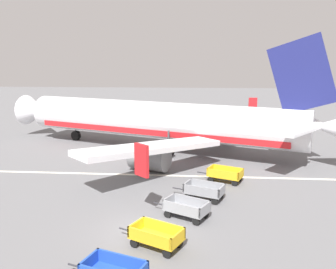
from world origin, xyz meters
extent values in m
plane|color=slate|center=(0.00, 0.00, 0.00)|extent=(220.00, 220.00, 0.00)
cube|color=silver|center=(0.00, 9.79, 0.01)|extent=(120.00, 0.36, 0.01)
cylinder|color=silver|center=(-1.37, 18.32, 3.15)|extent=(29.35, 14.15, 3.70)
cube|color=red|center=(-1.37, 18.32, 2.13)|extent=(26.48, 12.91, 0.56)
cone|color=silver|center=(-16.78, 24.21, 3.15)|extent=(4.28, 4.53, 3.63)
cube|color=silver|center=(-0.49, 9.05, 2.48)|extent=(10.75, 11.29, 1.35)
cube|color=red|center=(-0.35, 2.04, 3.43)|extent=(0.94, 0.90, 1.90)
cylinder|color=gray|center=(-1.08, 10.95, 1.13)|extent=(3.74, 3.10, 2.10)
cube|color=silver|center=(5.46, 24.65, 2.48)|extent=(2.85, 13.05, 1.35)
cube|color=red|center=(10.24, 29.79, 3.43)|extent=(1.10, 0.22, 1.90)
cylinder|color=gray|center=(3.76, 23.63, 1.13)|extent=(3.74, 3.10, 2.10)
cube|color=navy|center=(11.53, 13.40, 7.90)|extent=(5.71, 2.47, 6.88)
cube|color=silver|center=(10.57, 10.34, 3.75)|extent=(4.67, 5.18, 0.24)
cube|color=silver|center=(12.85, 16.32, 3.75)|extent=(2.06, 5.28, 0.24)
cylinder|color=#4C4C51|center=(-11.18, 22.07, 1.57)|extent=(0.20, 0.20, 2.04)
cylinder|color=black|center=(-11.18, 22.07, 0.55)|extent=(1.19, 0.81, 1.10)
cylinder|color=#4C4C51|center=(0.18, 15.38, 1.57)|extent=(0.20, 0.20, 2.04)
cylinder|color=black|center=(0.18, 15.38, 0.55)|extent=(1.19, 0.81, 1.10)
cylinder|color=#4C4C51|center=(1.75, 19.49, 1.57)|extent=(0.20, 0.20, 2.04)
cylinder|color=black|center=(1.75, 19.49, 0.55)|extent=(1.19, 0.81, 1.10)
cube|color=#234CB2|center=(-0.29, -4.05, 0.80)|extent=(2.39, 0.92, 0.55)
cube|color=#234CB2|center=(-1.63, -4.27, 0.80)|extent=(0.55, 1.36, 0.55)
cylinder|color=#2D2D33|center=(-2.20, -4.07, 0.44)|extent=(0.97, 0.40, 0.08)
cylinder|color=black|center=(-1.20, -3.83, 0.22)|extent=(0.47, 0.30, 0.44)
cube|color=gold|center=(0.87, -1.44, 0.48)|extent=(2.86, 2.36, 0.08)
cube|color=gold|center=(0.58, -2.03, 0.80)|extent=(2.29, 1.20, 0.55)
cube|color=gold|center=(1.16, -0.86, 0.80)|extent=(2.29, 1.20, 0.55)
cube|color=gold|center=(-0.21, -0.91, 0.80)|extent=(0.71, 1.30, 0.55)
cube|color=gold|center=(1.95, -1.97, 0.80)|extent=(0.71, 1.30, 0.55)
cylinder|color=#2D2D33|center=(-0.74, -0.65, 0.44)|extent=(0.93, 0.51, 0.08)
cylinder|color=black|center=(-0.22, -1.53, 0.22)|extent=(0.47, 0.34, 0.44)
cylinder|color=black|center=(0.28, -0.53, 0.22)|extent=(0.47, 0.34, 0.44)
cylinder|color=black|center=(1.46, -2.36, 0.22)|extent=(0.47, 0.34, 0.44)
cylinder|color=black|center=(1.96, -1.36, 0.22)|extent=(0.47, 0.34, 0.44)
cube|color=gray|center=(2.24, 2.04, 0.48)|extent=(2.86, 2.39, 0.08)
cube|color=gray|center=(1.94, 1.47, 0.80)|extent=(2.27, 1.24, 0.55)
cube|color=gray|center=(2.54, 2.62, 0.80)|extent=(2.27, 1.24, 0.55)
cube|color=gray|center=(1.18, 2.60, 0.80)|extent=(0.73, 1.29, 0.55)
cube|color=gray|center=(3.31, 1.49, 0.80)|extent=(0.73, 1.29, 0.55)
cylinder|color=#2D2D33|center=(0.65, 2.87, 0.44)|extent=(0.92, 0.53, 0.08)
cylinder|color=black|center=(1.15, 1.98, 0.22)|extent=(0.46, 0.34, 0.44)
cylinder|color=black|center=(1.67, 2.97, 0.22)|extent=(0.46, 0.34, 0.44)
cylinder|color=black|center=(2.82, 1.11, 0.22)|extent=(0.46, 0.34, 0.44)
cylinder|color=black|center=(3.33, 2.11, 0.22)|extent=(0.46, 0.34, 0.44)
cube|color=gray|center=(3.34, 4.98, 0.48)|extent=(2.84, 2.22, 0.08)
cube|color=gray|center=(3.10, 4.37, 0.80)|extent=(2.36, 1.01, 0.55)
cube|color=gray|center=(3.58, 5.58, 0.80)|extent=(2.36, 1.01, 0.55)
cube|color=gray|center=(2.22, 5.42, 0.80)|extent=(0.60, 1.34, 0.55)
cube|color=gray|center=(4.46, 4.54, 0.80)|extent=(0.60, 1.34, 0.55)
cylinder|color=#2D2D33|center=(1.67, 5.64, 0.44)|extent=(0.96, 0.44, 0.08)
cylinder|color=black|center=(2.26, 4.80, 0.22)|extent=(0.47, 0.31, 0.44)
cylinder|color=black|center=(2.67, 5.84, 0.22)|extent=(0.47, 0.31, 0.44)
cylinder|color=black|center=(4.01, 4.12, 0.22)|extent=(0.47, 0.31, 0.44)
cylinder|color=black|center=(4.42, 5.16, 0.22)|extent=(0.47, 0.31, 0.44)
cube|color=gold|center=(5.01, 8.61, 0.48)|extent=(2.85, 2.28, 0.08)
cube|color=gold|center=(4.76, 8.02, 0.80)|extent=(2.33, 1.08, 0.55)
cube|color=gold|center=(5.27, 9.21, 0.80)|extent=(2.33, 1.08, 0.55)
cube|color=gold|center=(3.91, 9.09, 0.80)|extent=(0.65, 1.32, 0.55)
cube|color=gold|center=(6.12, 8.14, 0.80)|extent=(0.65, 1.32, 0.55)
cylinder|color=#2D2D33|center=(3.36, 9.33, 0.44)|extent=(0.95, 0.47, 0.08)
cylinder|color=black|center=(3.93, 8.47, 0.22)|extent=(0.47, 0.32, 0.44)
cylinder|color=black|center=(4.38, 9.50, 0.22)|extent=(0.47, 0.32, 0.44)
cylinder|color=black|center=(5.65, 7.73, 0.22)|extent=(0.47, 0.32, 0.44)
cylinder|color=black|center=(6.10, 8.76, 0.22)|extent=(0.47, 0.32, 0.44)
camera|label=1|loc=(2.67, -17.25, 8.93)|focal=37.70mm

